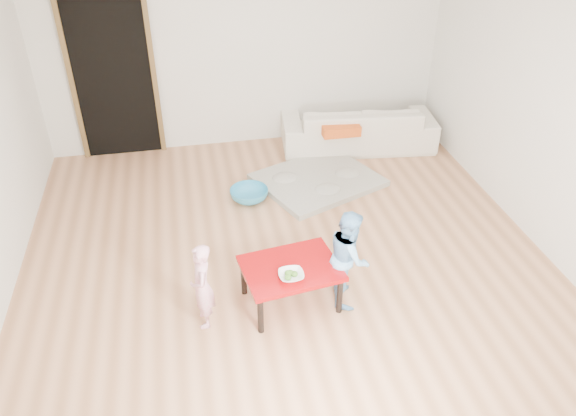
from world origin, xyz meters
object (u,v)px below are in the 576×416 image
object	(u,v)px
red_table	(291,285)
basin	(249,195)
child_pink	(202,287)
sofa	(358,126)
bowl	(291,276)
child_blue	(349,256)

from	to	relation	value
red_table	basin	xyz separation A→B (m)	(-0.12, 1.73, -0.13)
child_pink	sofa	bearing A→B (deg)	142.99
sofa	bowl	size ratio (longest dim) A/B	9.39
red_table	bowl	size ratio (longest dim) A/B	3.85
sofa	child_pink	size ratio (longest dim) A/B	2.50
bowl	basin	distance (m)	1.91
sofa	red_table	world-z (taller)	sofa
child_pink	child_blue	world-z (taller)	child_blue
red_table	child_blue	bearing A→B (deg)	-2.63
child_pink	child_blue	distance (m)	1.25
bowl	basin	size ratio (longest dim) A/B	0.48
sofa	bowl	distance (m)	3.26
red_table	basin	size ratio (longest dim) A/B	1.86
basin	child_blue	bearing A→B (deg)	-70.41
basin	red_table	bearing A→B (deg)	-86.01
sofa	basin	bearing A→B (deg)	39.70
basin	child_pink	bearing A→B (deg)	-109.05
red_table	child_pink	size ratio (longest dim) A/B	1.02
child_blue	basin	size ratio (longest dim) A/B	2.08
bowl	basin	xyz separation A→B (m)	(-0.09, 1.87, -0.36)
child_pink	basin	xyz separation A→B (m)	(0.63, 1.82, -0.32)
bowl	child_blue	size ratio (longest dim) A/B	0.23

